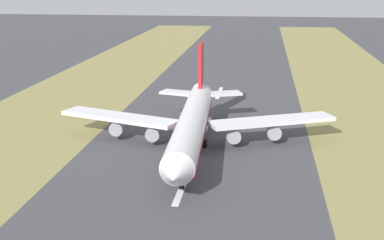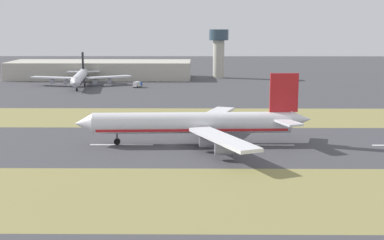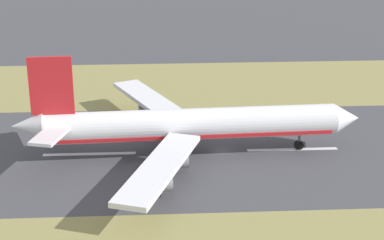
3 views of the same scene
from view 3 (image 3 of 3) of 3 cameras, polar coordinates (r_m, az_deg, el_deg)
name	(u,v)px [view 3 (image 3 of 3)]	position (r m, az deg, el deg)	size (l,w,h in m)	color
ground_plane	(222,151)	(126.59, 2.64, -2.77)	(800.00, 800.00, 0.00)	#424247
grass_median_west	(204,83)	(168.70, 1.11, 3.27)	(40.00, 600.00, 0.01)	olive
centreline_dash_mid	(89,154)	(126.69, -9.11, -3.00)	(1.20, 18.00, 0.01)	silver
centreline_dash_far	(292,149)	(128.75, 8.91, -2.59)	(1.20, 18.00, 0.01)	silver
airplane_main_jet	(182,125)	(122.84, -0.88, -0.46)	(64.07, 67.18, 20.20)	white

